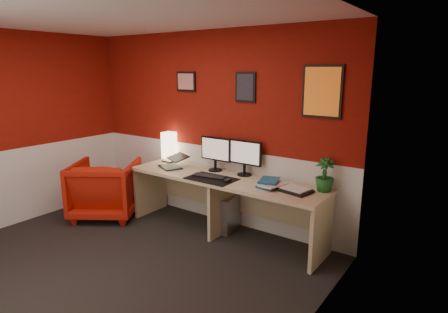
# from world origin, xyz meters

# --- Properties ---
(ground) EXTENTS (4.00, 3.50, 0.01)m
(ground) POSITION_xyz_m (0.00, 0.00, 0.00)
(ground) COLOR black
(ground) RESTS_ON ground
(ceiling) EXTENTS (4.00, 3.50, 0.01)m
(ceiling) POSITION_xyz_m (0.00, 0.00, 2.50)
(ceiling) COLOR white
(ceiling) RESTS_ON ground
(wall_back) EXTENTS (4.00, 0.01, 2.50)m
(wall_back) POSITION_xyz_m (0.00, 1.75, 1.25)
(wall_back) COLOR maroon
(wall_back) RESTS_ON ground
(wall_right) EXTENTS (0.01, 3.50, 2.50)m
(wall_right) POSITION_xyz_m (2.00, 0.00, 1.25)
(wall_right) COLOR maroon
(wall_right) RESTS_ON ground
(wainscot_back) EXTENTS (4.00, 0.01, 1.00)m
(wainscot_back) POSITION_xyz_m (0.00, 1.75, 0.50)
(wainscot_back) COLOR silver
(wainscot_back) RESTS_ON ground
(wainscot_left) EXTENTS (0.01, 3.50, 1.00)m
(wainscot_left) POSITION_xyz_m (-2.00, 0.00, 0.50)
(wainscot_left) COLOR silver
(wainscot_left) RESTS_ON ground
(wainscot_right) EXTENTS (0.01, 3.50, 1.00)m
(wainscot_right) POSITION_xyz_m (2.00, 0.00, 0.50)
(wainscot_right) COLOR silver
(wainscot_right) RESTS_ON ground
(desk) EXTENTS (2.60, 0.65, 0.73)m
(desk) POSITION_xyz_m (0.45, 1.41, 0.36)
(desk) COLOR tan
(desk) RESTS_ON ground
(shoji_lamp) EXTENTS (0.16, 0.16, 0.40)m
(shoji_lamp) POSITION_xyz_m (-0.65, 1.63, 0.93)
(shoji_lamp) COLOR #FFE5B2
(shoji_lamp) RESTS_ON desk
(laptop) EXTENTS (0.40, 0.35, 0.22)m
(laptop) POSITION_xyz_m (-0.40, 1.38, 0.84)
(laptop) COLOR black
(laptop) RESTS_ON desk
(monitor_left) EXTENTS (0.45, 0.06, 0.58)m
(monitor_left) POSITION_xyz_m (0.18, 1.61, 1.02)
(monitor_left) COLOR black
(monitor_left) RESTS_ON desk
(monitor_right) EXTENTS (0.45, 0.06, 0.58)m
(monitor_right) POSITION_xyz_m (0.60, 1.64, 1.02)
(monitor_right) COLOR black
(monitor_right) RESTS_ON desk
(desk_mat) EXTENTS (0.60, 0.38, 0.01)m
(desk_mat) POSITION_xyz_m (0.37, 1.27, 0.73)
(desk_mat) COLOR black
(desk_mat) RESTS_ON desk
(keyboard) EXTENTS (0.44, 0.20, 0.02)m
(keyboard) POSITION_xyz_m (0.30, 1.31, 0.74)
(keyboard) COLOR black
(keyboard) RESTS_ON desk_mat
(mouse) EXTENTS (0.07, 0.11, 0.03)m
(mouse) POSITION_xyz_m (0.60, 1.27, 0.75)
(mouse) COLOR black
(mouse) RESTS_ON desk_mat
(book_bottom) EXTENTS (0.22, 0.29, 0.03)m
(book_bottom) POSITION_xyz_m (0.99, 1.40, 0.74)
(book_bottom) COLOR #206194
(book_bottom) RESTS_ON desk
(book_middle) EXTENTS (0.29, 0.35, 0.02)m
(book_middle) POSITION_xyz_m (1.02, 1.42, 0.77)
(book_middle) COLOR silver
(book_middle) RESTS_ON book_bottom
(book_top) EXTENTS (0.28, 0.33, 0.03)m
(book_top) POSITION_xyz_m (0.96, 1.40, 0.79)
(book_top) COLOR #206194
(book_top) RESTS_ON book_middle
(zen_tray) EXTENTS (0.39, 0.31, 0.03)m
(zen_tray) POSITION_xyz_m (1.38, 1.41, 0.74)
(zen_tray) COLOR black
(zen_tray) RESTS_ON desk
(potted_plant) EXTENTS (0.25, 0.25, 0.36)m
(potted_plant) POSITION_xyz_m (1.63, 1.61, 0.91)
(potted_plant) COLOR #19591E
(potted_plant) RESTS_ON desk
(pc_tower) EXTENTS (0.26, 0.47, 0.45)m
(pc_tower) POSITION_xyz_m (0.43, 1.55, 0.23)
(pc_tower) COLOR #99999E
(pc_tower) RESTS_ON ground
(armchair) EXTENTS (1.17, 1.18, 0.78)m
(armchair) POSITION_xyz_m (-1.24, 0.95, 0.39)
(armchair) COLOR #AB1707
(armchair) RESTS_ON ground
(art_left) EXTENTS (0.32, 0.02, 0.26)m
(art_left) POSITION_xyz_m (-0.40, 1.74, 1.85)
(art_left) COLOR red
(art_left) RESTS_ON wall_back
(art_center) EXTENTS (0.28, 0.02, 0.36)m
(art_center) POSITION_xyz_m (0.54, 1.74, 1.80)
(art_center) COLOR black
(art_center) RESTS_ON wall_back
(art_right) EXTENTS (0.44, 0.02, 0.56)m
(art_right) POSITION_xyz_m (1.50, 1.74, 1.78)
(art_right) COLOR orange
(art_right) RESTS_ON wall_back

